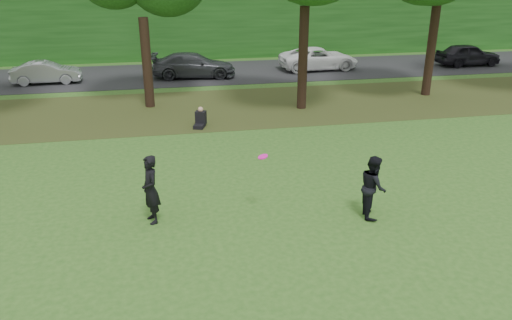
{
  "coord_description": "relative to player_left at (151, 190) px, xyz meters",
  "views": [
    {
      "loc": [
        -2.4,
        -9.63,
        6.46
      ],
      "look_at": [
        0.03,
        3.02,
        1.3
      ],
      "focal_mm": 35.0,
      "sensor_mm": 36.0,
      "label": 1
    }
  ],
  "objects": [
    {
      "name": "player_right",
      "position": [
        5.82,
        -0.79,
        -0.07
      ],
      "size": [
        0.8,
        0.95,
        1.73
      ],
      "primitive_type": "imported",
      "rotation": [
        0.0,
        0.0,
        1.38
      ],
      "color": "black",
      "rests_on": "ground"
    },
    {
      "name": "seated_person",
      "position": [
        1.96,
        7.95,
        -0.62
      ],
      "size": [
        0.63,
        0.83,
        0.83
      ],
      "rotation": [
        0.0,
        0.0,
        -0.35
      ],
      "color": "black",
      "rests_on": "ground"
    },
    {
      "name": "frisbee",
      "position": [
        2.97,
        -0.06,
        0.72
      ],
      "size": [
        0.36,
        0.37,
        0.13
      ],
      "color": "#F814A8",
      "rests_on": "ground"
    },
    {
      "name": "leaf_litter",
      "position": [
        2.88,
        10.59,
        -0.92
      ],
      "size": [
        60.0,
        7.0,
        0.01
      ],
      "primitive_type": "cube",
      "color": "#443818",
      "rests_on": "ground"
    },
    {
      "name": "street",
      "position": [
        2.88,
        18.59,
        -0.92
      ],
      "size": [
        70.0,
        7.0,
        0.02
      ],
      "primitive_type": "cube",
      "color": "black",
      "rests_on": "ground"
    },
    {
      "name": "far_hedge",
      "position": [
        2.88,
        24.59,
        1.57
      ],
      "size": [
        70.0,
        3.0,
        5.0
      ],
      "primitive_type": "cube",
      "color": "#184513",
      "rests_on": "ground"
    },
    {
      "name": "ground",
      "position": [
        2.88,
        -2.41,
        -0.93
      ],
      "size": [
        120.0,
        120.0,
        0.0
      ],
      "primitive_type": "plane",
      "color": "#29541A",
      "rests_on": "ground"
    },
    {
      "name": "player_left",
      "position": [
        0.0,
        0.0,
        0.0
      ],
      "size": [
        0.63,
        0.78,
        1.86
      ],
      "primitive_type": "imported",
      "rotation": [
        0.0,
        0.0,
        -1.27
      ],
      "color": "black",
      "rests_on": "ground"
    },
    {
      "name": "parked_cars",
      "position": [
        4.0,
        17.77,
        -0.22
      ],
      "size": [
        39.38,
        3.31,
        1.42
      ],
      "color": "black",
      "rests_on": "street"
    }
  ]
}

